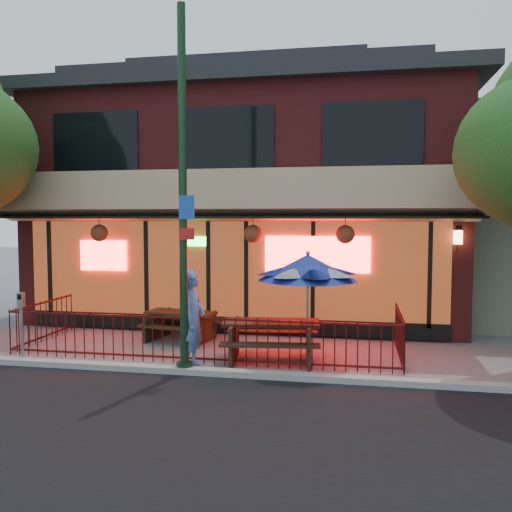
{
  "coord_description": "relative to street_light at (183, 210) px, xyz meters",
  "views": [
    {
      "loc": [
        3.3,
        -10.33,
        3.0
      ],
      "look_at": [
        0.97,
        2.0,
        2.12
      ],
      "focal_mm": 38.0,
      "sensor_mm": 36.0,
      "label": 1
    }
  ],
  "objects": [
    {
      "name": "patio_fence",
      "position": [
        -0.0,
        0.91,
        -2.52
      ],
      "size": [
        8.44,
        2.62,
        1.0
      ],
      "color": "#3F0D0D",
      "rests_on": "ground"
    },
    {
      "name": "picnic_table_right",
      "position": [
        1.53,
        1.1,
        -2.59
      ],
      "size": [
        2.16,
        1.75,
        0.85
      ],
      "color": "#351E12",
      "rests_on": "ground"
    },
    {
      "name": "restaurant_building",
      "position": [
        -0.0,
        7.51,
        0.98
      ],
      "size": [
        12.96,
        9.49,
        8.05
      ],
      "color": "maroon",
      "rests_on": "ground"
    },
    {
      "name": "pedestrian",
      "position": [
        0.08,
        0.29,
        -2.17
      ],
      "size": [
        0.5,
        0.74,
        1.97
      ],
      "primitive_type": "imported",
      "rotation": [
        0.0,
        0.0,
        1.53
      ],
      "color": "#576FAE",
      "rests_on": "ground"
    },
    {
      "name": "street_light",
      "position": [
        0.0,
        0.0,
        0.0
      ],
      "size": [
        0.43,
        0.32,
        7.0
      ],
      "color": "black",
      "rests_on": "ground"
    },
    {
      "name": "picnic_table_left",
      "position": [
        -0.95,
        2.59,
        -2.68
      ],
      "size": [
        1.89,
        1.58,
        0.72
      ],
      "color": "#352513",
      "rests_on": "ground"
    },
    {
      "name": "ground",
      "position": [
        -0.0,
        0.4,
        -3.15
      ],
      "size": [
        80.0,
        80.0,
        0.0
      ],
      "primitive_type": "plane",
      "color": "gray",
      "rests_on": "ground"
    },
    {
      "name": "patio_umbrella",
      "position": [
        2.29,
        1.1,
        -1.16
      ],
      "size": [
        2.04,
        2.04,
        2.33
      ],
      "color": "gray",
      "rests_on": "ground"
    },
    {
      "name": "parking_meter_near",
      "position": [
        -3.5,
        0.0,
        -2.15
      ],
      "size": [
        0.13,
        0.12,
        1.48
      ],
      "color": "gray",
      "rests_on": "ground"
    },
    {
      "name": "curb",
      "position": [
        -0.0,
        -0.1,
        -3.09
      ],
      "size": [
        80.0,
        0.25,
        0.12
      ],
      "primitive_type": "cube",
      "color": "#999993",
      "rests_on": "ground"
    }
  ]
}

